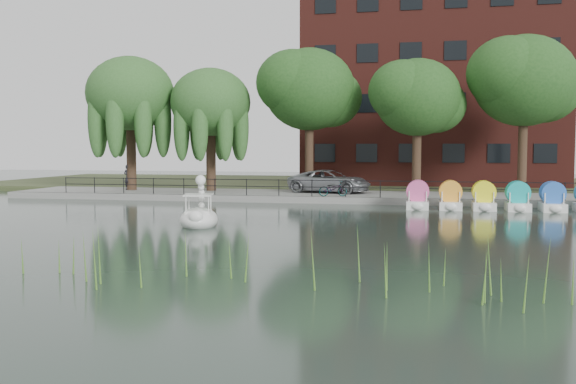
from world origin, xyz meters
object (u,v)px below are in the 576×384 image
(pedestrian, at_px, (128,175))
(swan_boat, at_px, (199,215))
(bicycle, at_px, (333,188))
(minivan, at_px, (330,180))

(pedestrian, height_order, swan_boat, pedestrian)
(swan_boat, bearing_deg, bicycle, 58.47)
(minivan, distance_m, swan_boat, 15.57)
(pedestrian, bearing_deg, minivan, -169.66)
(pedestrian, bearing_deg, swan_boat, 134.50)
(bicycle, bearing_deg, minivan, -7.58)
(pedestrian, bearing_deg, bicycle, 178.68)
(bicycle, relative_size, swan_boat, 0.62)
(minivan, relative_size, swan_boat, 2.16)
(bicycle, xyz_separation_m, swan_boat, (-3.96, -12.23, -0.44))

